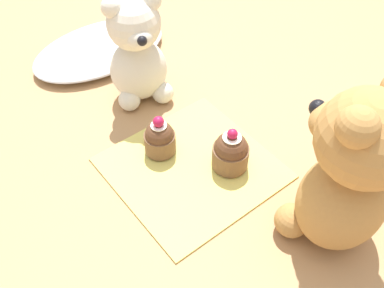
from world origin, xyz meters
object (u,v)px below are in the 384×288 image
at_px(cupcake_near_cream_bear, 160,138).
at_px(cupcake_near_tan_bear, 231,152).
at_px(teddy_bear_cream, 137,52).
at_px(teddy_bear_tan, 350,173).

relative_size(cupcake_near_cream_bear, cupcake_near_tan_bear, 0.94).
distance_m(teddy_bear_cream, cupcake_near_cream_bear, 0.16).
distance_m(cupcake_near_cream_bear, cupcake_near_tan_bear, 0.11).
relative_size(teddy_bear_cream, teddy_bear_tan, 0.78).
relative_size(teddy_bear_cream, cupcake_near_tan_bear, 2.63).
height_order(teddy_bear_tan, cupcake_near_cream_bear, teddy_bear_tan).
distance_m(teddy_bear_cream, cupcake_near_tan_bear, 0.23).
xyz_separation_m(cupcake_near_cream_bear, cupcake_near_tan_bear, (0.07, -0.09, 0.00)).
relative_size(teddy_bear_tan, cupcake_near_cream_bear, 3.59).
bearing_deg(teddy_bear_tan, cupcake_near_tan_bear, -83.69).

